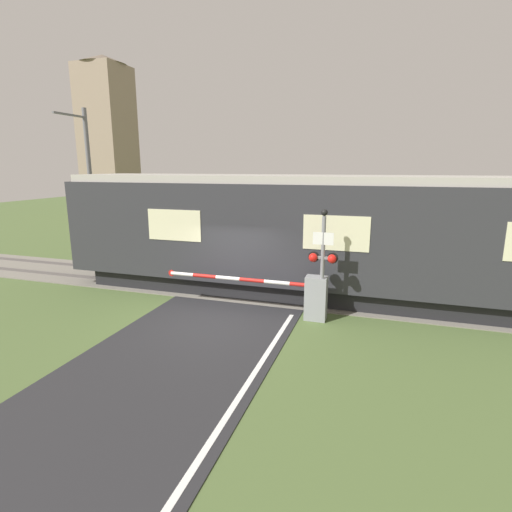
# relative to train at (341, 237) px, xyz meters

# --- Properties ---
(ground_plane) EXTENTS (80.00, 80.00, 0.00)m
(ground_plane) POSITION_rel_train_xyz_m (-3.03, -3.09, -2.04)
(ground_plane) COLOR #4C6033
(track_bed) EXTENTS (36.00, 3.20, 0.13)m
(track_bed) POSITION_rel_train_xyz_m (-3.03, 0.00, -2.01)
(track_bed) COLOR slate
(track_bed) RESTS_ON ground_plane
(train) EXTENTS (18.79, 3.05, 3.98)m
(train) POSITION_rel_train_xyz_m (0.00, 0.00, 0.00)
(train) COLOR black
(train) RESTS_ON ground_plane
(crossing_barrier) EXTENTS (4.97, 0.44, 1.26)m
(crossing_barrier) POSITION_rel_train_xyz_m (-0.73, -2.17, -1.35)
(crossing_barrier) COLOR gray
(crossing_barrier) RESTS_ON ground_plane
(signal_post) EXTENTS (0.81, 0.26, 3.16)m
(signal_post) POSITION_rel_train_xyz_m (-0.24, -2.31, -0.23)
(signal_post) COLOR gray
(signal_post) RESTS_ON ground_plane
(catenary_pole) EXTENTS (0.20, 1.90, 6.78)m
(catenary_pole) POSITION_rel_train_xyz_m (-11.59, 2.35, 1.50)
(catenary_pole) COLOR slate
(catenary_pole) RESTS_ON ground_plane
(distant_building) EXTENTS (4.13, 4.13, 13.46)m
(distant_building) POSITION_rel_train_xyz_m (-22.28, 17.87, 4.77)
(distant_building) COLOR gray
(distant_building) RESTS_ON ground_plane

